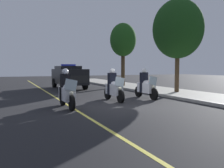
% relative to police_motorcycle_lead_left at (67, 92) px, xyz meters
% --- Properties ---
extents(ground_plane, '(80.00, 80.00, 0.00)m').
position_rel_police_motorcycle_lead_left_xyz_m(ground_plane, '(0.69, 2.64, -0.70)').
color(ground_plane, black).
extents(curb_strip, '(48.00, 0.24, 0.15)m').
position_rel_police_motorcycle_lead_left_xyz_m(curb_strip, '(0.69, 6.30, -0.62)').
color(curb_strip, '#9E9B93').
rests_on(curb_strip, ground).
extents(sidewalk_strip, '(48.00, 3.60, 0.10)m').
position_rel_police_motorcycle_lead_left_xyz_m(sidewalk_strip, '(0.69, 8.20, -0.65)').
color(sidewalk_strip, '#A8A399').
rests_on(sidewalk_strip, ground).
extents(lane_stripe_center, '(48.00, 0.12, 0.01)m').
position_rel_police_motorcycle_lead_left_xyz_m(lane_stripe_center, '(0.69, 0.22, -0.70)').
color(lane_stripe_center, '#E0D14C').
rests_on(lane_stripe_center, ground).
extents(police_motorcycle_lead_left, '(2.14, 0.57, 1.72)m').
position_rel_police_motorcycle_lead_left_xyz_m(police_motorcycle_lead_left, '(0.00, 0.00, 0.00)').
color(police_motorcycle_lead_left, black).
rests_on(police_motorcycle_lead_left, ground).
extents(police_motorcycle_lead_right, '(2.14, 0.57, 1.72)m').
position_rel_police_motorcycle_lead_left_xyz_m(police_motorcycle_lead_right, '(-1.03, 2.74, 0.00)').
color(police_motorcycle_lead_right, black).
rests_on(police_motorcycle_lead_right, ground).
extents(police_motorcycle_trailing, '(2.14, 0.57, 1.72)m').
position_rel_police_motorcycle_lead_left_xyz_m(police_motorcycle_trailing, '(-1.16, 4.82, 0.00)').
color(police_motorcycle_trailing, black).
rests_on(police_motorcycle_trailing, ground).
extents(police_suv, '(4.95, 2.18, 2.05)m').
position_rel_police_motorcycle_lead_left_xyz_m(police_suv, '(-9.26, 2.41, 0.37)').
color(police_suv, black).
rests_on(police_suv, ground).
extents(tree_mid_block, '(3.38, 3.38, 6.26)m').
position_rel_police_motorcycle_lead_left_xyz_m(tree_mid_block, '(-2.51, 8.23, 3.65)').
color(tree_mid_block, '#4C3823').
rests_on(tree_mid_block, sidewalk_strip).
extents(tree_far_back, '(2.41, 2.41, 5.75)m').
position_rel_police_motorcycle_lead_left_xyz_m(tree_far_back, '(-9.02, 7.46, 3.57)').
color(tree_far_back, '#42301E').
rests_on(tree_far_back, sidewalk_strip).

